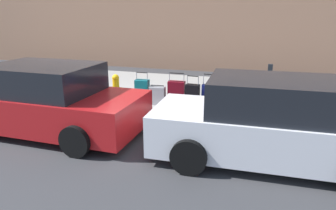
{
  "coord_description": "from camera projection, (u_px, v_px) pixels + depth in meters",
  "views": [
    {
      "loc": [
        -4.38,
        7.27,
        2.66
      ],
      "look_at": [
        -2.26,
        0.67,
        0.55
      ],
      "focal_mm": 32.08,
      "sensor_mm": 36.0,
      "label": 1
    }
  ],
  "objects": [
    {
      "name": "fire_hydrant",
      "position": [
        116.0,
        87.0,
        9.06
      ],
      "size": [
        0.39,
        0.21,
        0.79
      ],
      "color": "#D89E0C",
      "rests_on": "sidewalk_curb"
    },
    {
      "name": "suitcase_black_2",
      "position": [
        192.0,
        96.0,
        8.34
      ],
      "size": [
        0.39,
        0.26,
        0.91
      ],
      "color": "black",
      "rests_on": "sidewalk_curb"
    },
    {
      "name": "suitcase_teal_5",
      "position": [
        142.0,
        91.0,
        8.8
      ],
      "size": [
        0.4,
        0.27,
        0.91
      ],
      "color": "#0F606B",
      "rests_on": "sidewalk_curb"
    },
    {
      "name": "suitcase_navy_1",
      "position": [
        211.0,
        97.0,
        8.24
      ],
      "size": [
        0.5,
        0.2,
        0.97
      ],
      "color": "navy",
      "rests_on": "sidewalk_curb"
    },
    {
      "name": "ground_plane",
      "position": [
        101.0,
        110.0,
        8.68
      ],
      "size": [
        40.0,
        40.0,
        0.0
      ],
      "primitive_type": "plane",
      "color": "#333335"
    },
    {
      "name": "bollard_post",
      "position": [
        95.0,
        85.0,
        9.09
      ],
      "size": [
        0.15,
        0.15,
        0.92
      ],
      "primitive_type": "cylinder",
      "color": "brown",
      "rests_on": "sidewalk_curb"
    },
    {
      "name": "suitcase_red_0",
      "position": [
        230.0,
        98.0,
        8.09
      ],
      "size": [
        0.45,
        0.3,
        0.88
      ],
      "color": "red",
      "rests_on": "sidewalk_curb"
    },
    {
      "name": "parking_meter",
      "position": [
        269.0,
        81.0,
        7.89
      ],
      "size": [
        0.12,
        0.09,
        1.27
      ],
      "color": "slate",
      "rests_on": "sidewalk_curb"
    },
    {
      "name": "suitcase_maroon_3",
      "position": [
        176.0,
        93.0,
        8.59
      ],
      "size": [
        0.5,
        0.29,
        0.94
      ],
      "color": "maroon",
      "rests_on": "sidewalk_curb"
    },
    {
      "name": "parked_car_red_1",
      "position": [
        46.0,
        101.0,
        6.91
      ],
      "size": [
        4.55,
        2.13,
        1.58
      ],
      "color": "#AD1619",
      "rests_on": "ground_plane"
    },
    {
      "name": "parked_car_white_0",
      "position": [
        271.0,
        124.0,
        5.47
      ],
      "size": [
        4.39,
        2.1,
        1.57
      ],
      "color": "silver",
      "rests_on": "ground_plane"
    },
    {
      "name": "sidewalk_curb",
      "position": [
        136.0,
        88.0,
        10.94
      ],
      "size": [
        18.0,
        5.0,
        0.14
      ],
      "primitive_type": "cube",
      "color": "gray",
      "rests_on": "ground_plane"
    },
    {
      "name": "suitcase_silver_4",
      "position": [
        157.0,
        96.0,
        8.64
      ],
      "size": [
        0.46,
        0.24,
        0.58
      ],
      "color": "#9EA0A8",
      "rests_on": "sidewalk_curb"
    }
  ]
}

